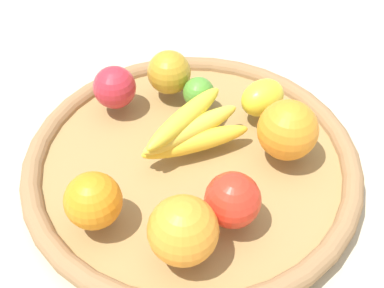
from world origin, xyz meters
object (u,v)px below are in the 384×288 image
Objects in this scene: banana_bunch at (191,130)px; orange_1 at (183,230)px; apple_2 at (169,72)px; orange_2 at (288,131)px; lemon_0 at (263,98)px; apple_0 at (233,200)px; lime_0 at (199,93)px; apple_1 at (115,87)px; orange_0 at (93,201)px.

orange_1 is (0.18, -0.02, 0.01)m from banana_bunch.
orange_2 is at bearing 47.49° from apple_2.
lemon_0 is (-0.06, 0.11, -0.00)m from banana_bunch.
orange_1 is at bearing -52.98° from apple_0.
orange_1 reaches higher than lemon_0.
orange_2 is at bearing 136.58° from orange_1.
apple_0 reaches higher than banana_bunch.
apple_0 is at bearing -38.13° from orange_2.
lime_0 is 0.06m from apple_2.
lemon_0 is 0.15m from apple_2.
apple_2 reaches higher than lime_0.
apple_2 is at bearing -166.85° from banana_bunch.
orange_0 reaches higher than apple_1.
apple_0 is 0.26m from apple_2.
orange_1 is 1.21× the size of apple_2.
apple_2 reaches higher than banana_bunch.
orange_0 reaches higher than lime_0.
lime_0 is 0.26m from orange_1.
banana_bunch is at bearing -161.04° from apple_0.
orange_2 is 0.16m from lime_0.
orange_2 is at bearing 13.23° from lemon_0.
orange_1 is at bearing -5.07° from banana_bunch.
apple_0 is 0.84× the size of orange_2.
orange_1 reaches higher than banana_bunch.
orange_2 is at bearing 112.15° from orange_0.
apple_1 is at bearing 176.92° from orange_0.
orange_2 is 0.27m from orange_0.
apple_1 is 0.91× the size of orange_0.
apple_0 is 0.21m from lemon_0.
apple_0 is at bearing 18.96° from banana_bunch.
apple_2 is at bearing -163.79° from apple_0.
lime_0 is at bearing -101.14° from lemon_0.
apple_2 is (-0.03, 0.08, 0.00)m from apple_1.
apple_1 is at bearing -129.39° from banana_bunch.
apple_1 reaches higher than lemon_0.
banana_bunch is at bearing -100.26° from orange_2.
orange_0 is (-0.05, -0.11, -0.01)m from orange_1.
apple_2 is at bearing -132.51° from orange_2.
banana_bunch reaches higher than lemon_0.
banana_bunch is 0.17m from orange_0.
orange_1 reaches higher than apple_1.
orange_1 is at bearing 19.44° from apple_1.
orange_1 is at bearing -27.28° from lemon_0.
lime_0 is (-0.21, -0.03, -0.01)m from apple_0.
apple_0 is 1.03× the size of apple_2.
orange_2 is at bearing 79.74° from banana_bunch.
orange_0 is at bearing -20.71° from apple_2.
orange_2 is at bearing 64.59° from apple_1.
banana_bunch is 0.18m from orange_1.
orange_0 reaches higher than banana_bunch.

